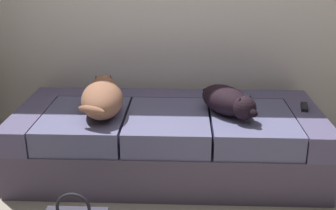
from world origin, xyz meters
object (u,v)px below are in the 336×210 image
(couch, at_px, (168,140))
(dog_tan, at_px, (102,97))
(dog_dark, at_px, (228,101))
(tv_remote, at_px, (304,107))

(couch, bearing_deg, dog_tan, -168.95)
(dog_dark, bearing_deg, couch, 168.85)
(dog_tan, xyz_separation_m, dog_dark, (0.83, 0.01, -0.02))
(couch, height_order, dog_dark, dog_dark)
(dog_tan, distance_m, dog_dark, 0.83)
(couch, bearing_deg, dog_dark, -11.15)
(couch, xyz_separation_m, dog_dark, (0.40, -0.08, 0.33))
(tv_remote, bearing_deg, dog_tan, -162.26)
(couch, distance_m, tv_remote, 0.97)
(dog_tan, bearing_deg, couch, 11.05)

